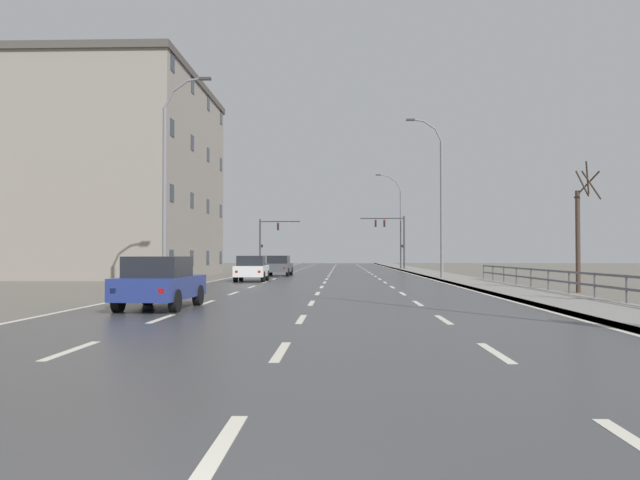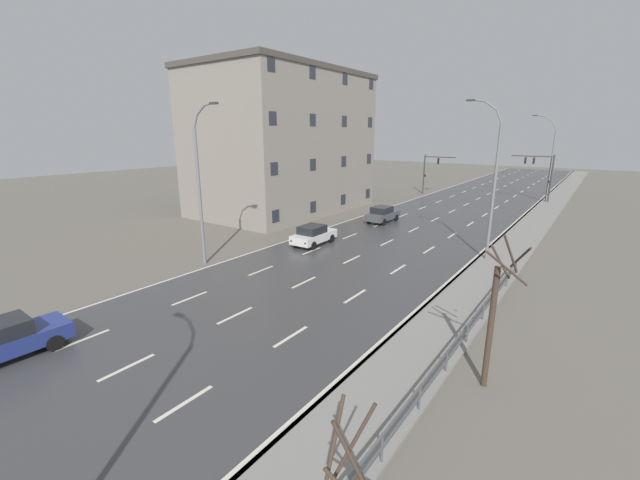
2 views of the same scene
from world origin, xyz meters
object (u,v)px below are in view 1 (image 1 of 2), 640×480
at_px(street_lamp_midground, 439,200).
at_px(car_distant, 160,282).
at_px(car_far_right, 279,266).
at_px(brick_building, 122,178).
at_px(car_near_left, 252,268).
at_px(street_lamp_distant, 399,223).
at_px(street_lamp_left_bank, 168,184).
at_px(traffic_signal_left, 267,237).
at_px(traffic_signal_right, 393,233).

height_order(street_lamp_midground, car_distant, street_lamp_midground).
distance_m(car_far_right, brick_building, 13.77).
relative_size(car_distant, car_near_left, 1.00).
distance_m(street_lamp_midground, street_lamp_distant, 29.70).
height_order(street_lamp_midground, street_lamp_distant, street_lamp_distant).
bearing_deg(street_lamp_midground, car_far_right, 149.25).
bearing_deg(car_far_right, street_lamp_midground, -29.11).
height_order(street_lamp_left_bank, traffic_signal_left, street_lamp_left_bank).
height_order(street_lamp_left_bank, car_distant, street_lamp_left_bank).
relative_size(street_lamp_distant, car_far_right, 2.58).
bearing_deg(traffic_signal_left, street_lamp_distant, 9.27).
bearing_deg(car_far_right, street_lamp_left_bank, -99.36).
height_order(street_lamp_distant, traffic_signal_left, street_lamp_distant).
bearing_deg(car_far_right, brick_building, -175.00).
xyz_separation_m(car_distant, brick_building, (-11.45, 29.89, 6.68)).
relative_size(street_lamp_midground, car_near_left, 2.58).
height_order(traffic_signal_right, car_near_left, traffic_signal_right).
xyz_separation_m(traffic_signal_right, car_far_right, (-10.53, -22.30, -3.27)).
relative_size(traffic_signal_left, car_far_right, 1.33).
bearing_deg(street_lamp_distant, car_near_left, -109.48).
xyz_separation_m(car_far_right, brick_building, (-12.02, -0.71, 6.68)).
bearing_deg(car_far_right, traffic_signal_left, 100.62).
xyz_separation_m(street_lamp_left_bank, car_near_left, (2.99, 8.06, -4.25)).
bearing_deg(street_lamp_distant, street_lamp_left_bank, -109.65).
distance_m(traffic_signal_right, car_near_left, 34.84).
distance_m(traffic_signal_right, brick_building, 32.39).
xyz_separation_m(car_distant, car_far_right, (0.57, 30.59, 0.00)).
bearing_deg(street_lamp_left_bank, street_lamp_midground, 38.55).
bearing_deg(traffic_signal_right, car_distant, -101.85).
relative_size(car_near_left, brick_building, 0.21).
bearing_deg(car_distant, street_lamp_distant, 79.36).
height_order(traffic_signal_right, brick_building, brick_building).
relative_size(street_lamp_left_bank, car_distant, 2.48).
bearing_deg(traffic_signal_left, street_lamp_midground, -61.97).
bearing_deg(street_lamp_midground, car_distant, -116.42).
relative_size(street_lamp_midground, brick_building, 0.55).
xyz_separation_m(street_lamp_midground, brick_building, (-23.31, 6.01, 2.25)).
distance_m(car_near_left, car_far_right, 10.56).
bearing_deg(street_lamp_left_bank, brick_building, 115.15).
xyz_separation_m(traffic_signal_left, car_far_right, (3.26, -20.62, -2.82)).
relative_size(traffic_signal_left, brick_building, 0.28).
height_order(street_lamp_left_bank, brick_building, brick_building).
distance_m(car_distant, car_near_left, 20.05).
distance_m(street_lamp_midground, traffic_signal_left, 31.01).
bearing_deg(brick_building, car_far_right, 3.36).
distance_m(street_lamp_midground, car_near_left, 13.28).
bearing_deg(traffic_signal_left, car_distant, -86.99).
bearing_deg(car_near_left, street_lamp_midground, 16.30).
xyz_separation_m(traffic_signal_right, traffic_signal_left, (-13.79, -1.69, -0.46)).
distance_m(street_lamp_distant, car_near_left, 35.83).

